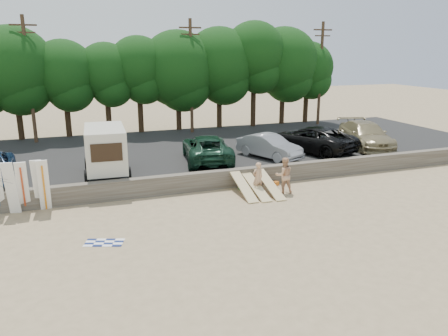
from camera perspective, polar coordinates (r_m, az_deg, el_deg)
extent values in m
plane|color=tan|center=(21.42, 2.39, -4.91)|extent=(120.00, 120.00, 0.00)
cube|color=#6B6356|center=(23.92, -0.30, -1.45)|extent=(44.00, 0.50, 1.00)
cube|color=#282828|center=(30.89, -4.96, 2.06)|extent=(44.00, 14.50, 0.70)
cylinder|color=#382616|center=(36.68, -25.19, 6.22)|extent=(0.44, 0.44, 3.64)
sphere|color=#174112|center=(36.38, -25.83, 11.74)|extent=(6.10, 6.10, 6.10)
cylinder|color=#382616|center=(36.53, -19.75, 6.52)|extent=(0.44, 0.44, 3.36)
sphere|color=#174112|center=(36.23, -20.23, 11.64)|extent=(4.98, 4.98, 4.98)
cylinder|color=#382616|center=(36.66, -14.86, 6.96)|extent=(0.44, 0.44, 3.40)
sphere|color=#174112|center=(36.36, -15.22, 12.13)|extent=(4.47, 4.47, 4.47)
cylinder|color=#382616|center=(36.96, -10.87, 7.44)|extent=(0.44, 0.44, 3.63)
sphere|color=#174112|center=(36.66, -11.15, 12.93)|extent=(4.83, 4.83, 4.83)
cylinder|color=#382616|center=(37.60, -5.95, 7.63)|extent=(0.44, 0.44, 3.45)
sphere|color=#174112|center=(37.31, -6.10, 12.76)|extent=(6.31, 6.31, 6.31)
cylinder|color=#382616|center=(38.62, -0.62, 8.12)|extent=(0.44, 0.44, 3.73)
sphere|color=#174112|center=(38.34, -0.64, 13.53)|extent=(6.09, 6.09, 6.09)
cylinder|color=#382616|center=(39.23, 3.85, 8.62)|extent=(0.44, 0.44, 4.30)
sphere|color=#174112|center=(38.97, 3.96, 14.77)|extent=(5.41, 5.41, 5.41)
cylinder|color=#382616|center=(41.04, 7.59, 8.42)|extent=(0.44, 0.44, 3.75)
sphere|color=#174112|center=(40.77, 7.78, 13.55)|extent=(6.21, 6.21, 6.21)
cylinder|color=#382616|center=(42.15, 10.62, 8.26)|extent=(0.44, 0.44, 3.43)
sphere|color=#174112|center=(41.89, 10.85, 12.81)|extent=(4.68, 4.68, 4.68)
cylinder|color=#473321|center=(34.74, -24.08, 10.38)|extent=(0.26, 0.26, 9.00)
cube|color=#473321|center=(34.71, -24.78, 16.62)|extent=(1.80, 0.12, 0.12)
cube|color=#473321|center=(34.69, -24.69, 15.80)|extent=(1.50, 0.10, 0.10)
cylinder|color=#473321|center=(35.98, -4.32, 11.76)|extent=(0.26, 0.26, 9.00)
cube|color=#473321|center=(35.94, -4.44, 17.82)|extent=(1.80, 0.12, 0.12)
cube|color=#473321|center=(35.93, -4.42, 17.02)|extent=(1.50, 0.10, 0.10)
cylinder|color=#473321|center=(40.86, 12.48, 11.87)|extent=(0.26, 0.26, 9.00)
cube|color=#473321|center=(40.83, 12.80, 17.19)|extent=(1.80, 0.12, 0.12)
cube|color=#473321|center=(40.82, 12.75, 16.49)|extent=(1.50, 0.10, 0.10)
cube|color=beige|center=(24.63, -15.22, 2.56)|extent=(2.28, 4.21, 2.26)
cube|color=black|center=(22.56, -15.08, 1.96)|extent=(1.54, 0.13, 0.92)
cylinder|color=black|center=(23.62, -17.52, -1.04)|extent=(0.24, 0.69, 0.68)
cylinder|color=black|center=(23.66, -12.32, -0.64)|extent=(0.24, 0.69, 0.68)
cylinder|color=black|center=(26.19, -17.49, 0.54)|extent=(0.24, 0.69, 0.68)
cylinder|color=black|center=(26.23, -12.79, 0.89)|extent=(0.24, 0.69, 0.68)
imported|color=#112F20|center=(26.84, -2.27, 2.62)|extent=(3.66, 6.18, 1.61)
imported|color=#929397|center=(27.78, 5.93, 2.84)|extent=(3.23, 4.72, 1.47)
imported|color=black|center=(29.93, 11.36, 3.76)|extent=(4.93, 6.80, 1.72)
imported|color=#8F815B|center=(32.21, 17.99, 4.13)|extent=(3.84, 6.41, 1.74)
cube|color=white|center=(22.03, -26.04, -2.41)|extent=(0.59, 0.65, 2.56)
cube|color=white|center=(22.11, -24.79, -2.26)|extent=(0.55, 0.79, 2.52)
cube|color=white|center=(22.11, -23.03, -2.04)|extent=(0.53, 0.71, 2.54)
cube|color=white|center=(21.95, -22.47, -2.09)|extent=(0.54, 0.70, 2.54)
cube|color=#D0B983|center=(22.79, 2.52, -2.32)|extent=(0.56, 2.87, 1.00)
cube|color=#D0B983|center=(23.00, 4.17, -2.40)|extent=(0.56, 2.92, 0.84)
cube|color=#D0B983|center=(23.20, 5.98, -2.14)|extent=(0.56, 2.89, 0.95)
imported|color=tan|center=(23.03, 4.43, -1.28)|extent=(0.66, 0.48, 1.68)
imported|color=tan|center=(23.19, 7.85, -0.95)|extent=(1.05, 0.88, 1.93)
cube|color=#22802F|center=(23.82, 2.42, -2.39)|extent=(0.41, 0.34, 0.32)
cube|color=#CE6418|center=(24.64, 6.77, -2.01)|extent=(0.37, 0.34, 0.22)
plane|color=white|center=(18.10, -15.39, -9.38)|extent=(1.91, 1.91, 0.00)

